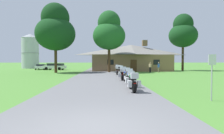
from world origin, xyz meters
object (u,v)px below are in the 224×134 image
Objects in this scene: metal_signpost_roadside at (212,72)px; metal_silo_distant at (30,51)px; motorcycle_blue_third_in_row at (127,76)px; bystander_blue_shirt_beside_signpost at (159,67)px; tree_by_lodge_front at (109,32)px; tree_right_of_lodge at (183,32)px; parked_white_suv_far_left at (55,66)px; bystander_tan_shirt_near_lodge at (150,67)px; motorcycle_white_farthest_in_row at (117,70)px; tree_left_near at (55,29)px; motorcycle_green_fourth_in_row at (122,74)px; parked_white_sedan_far_left at (41,67)px; motorcycle_black_fifth_in_row at (122,73)px; motorcycle_white_sixth_in_row at (120,71)px; motorcycle_blue_second_in_row at (130,79)px; motorcycle_green_nearest_to_camera at (133,82)px.

metal_silo_distant is at bearing 120.05° from metal_signpost_roadside.
bystander_blue_shirt_beside_signpost is at bearing 58.60° from motorcycle_blue_third_in_row.
tree_by_lodge_front is 15.82m from tree_right_of_lodge.
parked_white_suv_far_left is (-11.19, 9.45, -5.79)m from tree_by_lodge_front.
bystander_blue_shirt_beside_signpost is at bearing -107.91° from parked_white_suv_far_left.
motorcycle_white_farthest_in_row is at bearing -83.57° from bystander_tan_shirt_near_lodge.
tree_left_near is at bearing -165.43° from tree_right_of_lodge.
motorcycle_blue_third_in_row is 1.00× the size of motorcycle_green_fourth_in_row.
motorcycle_green_fourth_in_row is at bearing -88.17° from motorcycle_white_farthest_in_row.
parked_white_sedan_far_left is at bearing 115.16° from motorcycle_blue_third_in_row.
bystander_tan_shirt_near_lodge is 8.79m from tree_by_lodge_front.
metal_silo_distant reaches higher than bystander_blue_shirt_beside_signpost.
motorcycle_black_fifth_in_row is 0.23× the size of metal_silo_distant.
motorcycle_white_sixth_in_row is 2.19m from motorcycle_white_farthest_in_row.
motorcycle_white_sixth_in_row is at bearing 101.90° from metal_signpost_roadside.
motorcycle_blue_third_in_row is 25.87m from tree_right_of_lodge.
motorcycle_blue_second_in_row is 1.25× the size of bystander_blue_shirt_beside_signpost.
tree_left_near reaches higher than parked_white_sedan_far_left.
motorcycle_green_nearest_to_camera is 20.43m from bystander_blue_shirt_beside_signpost.
tree_by_lodge_front is at bearing 98.42° from motorcycle_white_sixth_in_row.
bystander_tan_shirt_near_lodge is 16.43m from tree_left_near.
metal_signpost_roadside reaches higher than motorcycle_white_sixth_in_row.
bystander_tan_shirt_near_lodge is at bearing 45.82° from motorcycle_white_farthest_in_row.
motorcycle_green_nearest_to_camera is 1.00× the size of motorcycle_white_farthest_in_row.
tree_right_of_lodge reaches higher than motorcycle_white_farthest_in_row.
motorcycle_green_fourth_in_row is 28.92m from parked_white_sedan_far_left.
motorcycle_white_sixth_in_row is 0.19× the size of tree_right_of_lodge.
motorcycle_white_sixth_in_row is 9.66m from bystander_tan_shirt_near_lodge.
tree_left_near reaches higher than bystander_blue_shirt_beside_signpost.
tree_by_lodge_front reaches higher than motorcycle_white_farthest_in_row.
motorcycle_green_nearest_to_camera is 2.08m from motorcycle_blue_second_in_row.
metal_signpost_roadside is 0.19× the size of tree_left_near.
tree_by_lodge_front is (-0.87, 5.79, 5.95)m from motorcycle_white_farthest_in_row.
tree_by_lodge_front reaches higher than parked_white_suv_far_left.
tree_left_near is 11.86m from parked_white_suv_far_left.
motorcycle_white_farthest_in_row is (0.03, 7.20, 0.01)m from motorcycle_green_fourth_in_row.
tree_by_lodge_front is at bearing 91.78° from motorcycle_green_nearest_to_camera.
motorcycle_blue_third_in_row is 30.81m from parked_white_sedan_far_left.
bystander_blue_shirt_beside_signpost is 0.15× the size of tree_right_of_lodge.
bystander_tan_shirt_near_lodge is at bearing 72.56° from motorcycle_green_nearest_to_camera.
motorcycle_blue_third_in_row is 16.26m from tree_by_lodge_front.
motorcycle_blue_third_in_row is 1.00× the size of motorcycle_white_farthest_in_row.
tree_by_lodge_front is at bearing 100.34° from metal_signpost_roadside.
motorcycle_green_fourth_in_row is at bearing -94.16° from motorcycle_black_fifth_in_row.
tree_by_lodge_front is (-0.81, 19.75, 5.96)m from motorcycle_green_nearest_to_camera.
parked_white_suv_far_left is (-12.27, 20.07, 0.17)m from motorcycle_black_fifth_in_row.
tree_by_lodge_front is (-0.84, 12.99, 5.96)m from motorcycle_green_fourth_in_row.
tree_by_lodge_front is at bearing -44.15° from parked_white_sedan_far_left.
parked_white_suv_far_left is (-12.01, 29.20, 0.17)m from motorcycle_green_nearest_to_camera.
motorcycle_blue_third_in_row is 15.99m from bystander_tan_shirt_near_lodge.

